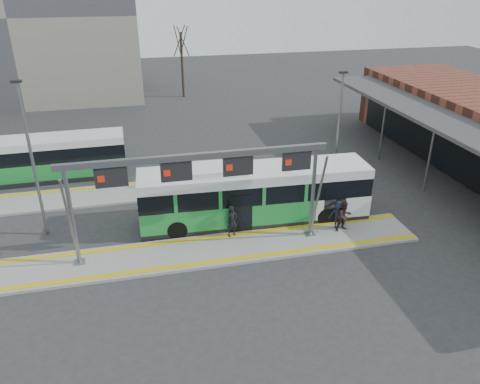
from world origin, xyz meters
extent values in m
plane|color=#2D2D30|center=(0.00, 0.00, 0.00)|extent=(120.00, 120.00, 0.00)
cube|color=gray|center=(0.00, 0.00, 0.07)|extent=(22.00, 3.00, 0.15)
cube|color=gray|center=(-4.00, 8.00, 0.07)|extent=(20.00, 3.00, 0.15)
cube|color=gold|center=(0.00, 1.15, 0.16)|extent=(22.00, 0.35, 0.02)
cube|color=gold|center=(0.00, -1.15, 0.16)|extent=(22.00, 0.35, 0.02)
cube|color=gold|center=(-4.00, 9.15, 0.16)|extent=(20.00, 0.35, 0.02)
cylinder|color=slate|center=(-6.50, 0.30, 2.67)|extent=(0.20, 0.20, 5.05)
cube|color=slate|center=(-6.50, 0.30, 0.18)|extent=(0.50, 0.50, 0.06)
cylinder|color=slate|center=(-6.50, -0.40, 2.67)|extent=(0.12, 1.46, 4.90)
cylinder|color=slate|center=(5.50, 0.30, 2.67)|extent=(0.20, 0.20, 5.05)
cube|color=slate|center=(5.50, 0.30, 0.18)|extent=(0.50, 0.50, 0.06)
cylinder|color=slate|center=(5.50, -0.40, 2.67)|extent=(0.12, 1.46, 4.90)
cube|color=slate|center=(-0.50, 0.30, 5.20)|extent=(13.00, 0.25, 0.30)
cube|color=black|center=(-4.50, 0.30, 4.50)|extent=(1.50, 0.12, 0.95)
cube|color=red|center=(-4.95, 0.23, 4.50)|extent=(0.32, 0.02, 0.32)
cube|color=black|center=(-1.50, 0.30, 4.50)|extent=(1.50, 0.12, 0.95)
cube|color=red|center=(-1.95, 0.23, 4.50)|extent=(0.32, 0.02, 0.32)
cube|color=black|center=(1.50, 0.30, 4.50)|extent=(1.50, 0.12, 0.95)
cube|color=red|center=(1.05, 0.23, 4.50)|extent=(0.32, 0.02, 0.32)
cube|color=black|center=(4.50, 0.30, 4.50)|extent=(1.50, 0.12, 0.95)
cube|color=red|center=(4.05, 0.23, 4.50)|extent=(0.32, 0.02, 0.32)
cube|color=black|center=(17.80, 4.00, 2.00)|extent=(0.15, 28.00, 3.60)
cube|color=#3F3F42|center=(16.50, 4.00, 4.30)|extent=(4.00, 30.00, 0.25)
cylinder|color=slate|center=(14.80, 4.00, 2.15)|extent=(0.14, 0.14, 4.30)
cylinder|color=slate|center=(14.80, 10.00, 2.15)|extent=(0.14, 0.14, 4.30)
cube|color=gray|center=(-14.00, 36.00, 9.00)|extent=(24.00, 12.00, 18.00)
cube|color=black|center=(3.03, 2.77, 0.19)|extent=(13.01, 3.28, 0.38)
cube|color=#1E8D37|center=(3.03, 2.77, 0.99)|extent=(13.01, 3.28, 1.24)
cube|color=black|center=(3.03, 2.77, 2.15)|extent=(13.00, 3.19, 1.08)
cube|color=white|center=(3.03, 2.77, 2.96)|extent=(13.01, 3.28, 0.54)
cube|color=orange|center=(9.47, 2.50, 2.85)|extent=(0.13, 1.92, 0.30)
cube|color=white|center=(0.88, 2.86, 3.39)|extent=(3.30, 2.05, 0.32)
cylinder|color=black|center=(-1.53, 1.74, 0.54)|extent=(1.09, 0.37, 1.08)
cylinder|color=black|center=(-1.43, 4.18, 0.54)|extent=(1.09, 0.37, 1.08)
cylinder|color=black|center=(6.85, 1.39, 0.54)|extent=(1.09, 0.37, 1.08)
cylinder|color=black|center=(6.95, 3.83, 0.54)|extent=(1.09, 0.37, 1.08)
cube|color=black|center=(-9.98, 11.81, 0.17)|extent=(11.85, 2.75, 0.34)
cube|color=#1E8D37|center=(-9.98, 11.81, 0.91)|extent=(11.85, 2.75, 1.13)
cube|color=black|center=(-9.98, 11.81, 1.97)|extent=(11.85, 2.68, 0.98)
cube|color=white|center=(-9.98, 11.81, 2.71)|extent=(11.85, 2.75, 0.49)
cylinder|color=black|center=(-6.42, 10.78, 0.49)|extent=(0.99, 0.32, 0.98)
cylinder|color=black|center=(-6.47, 12.99, 0.49)|extent=(0.99, 0.32, 0.98)
imported|color=black|center=(1.34, 1.10, 1.04)|extent=(0.75, 0.62, 1.77)
imported|color=#2C1E1D|center=(7.45, 0.33, 1.02)|extent=(0.95, 0.81, 1.74)
imported|color=black|center=(7.22, 0.62, 0.96)|extent=(1.20, 0.94, 1.62)
cylinder|color=#382B21|center=(-5.69, 32.95, 3.07)|extent=(0.28, 0.28, 6.13)
cylinder|color=#382B21|center=(2.53, 32.77, 3.52)|extent=(0.28, 0.28, 7.03)
cylinder|color=slate|center=(-8.48, 3.79, 4.19)|extent=(0.16, 0.16, 8.38)
cube|color=black|center=(-8.48, 3.79, 8.38)|extent=(0.50, 0.25, 0.12)
cylinder|color=slate|center=(8.86, 5.08, 3.89)|extent=(0.16, 0.16, 7.79)
cube|color=black|center=(8.86, 5.08, 7.79)|extent=(0.50, 0.25, 0.12)
camera|label=1|loc=(-3.17, -20.23, 13.18)|focal=35.00mm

